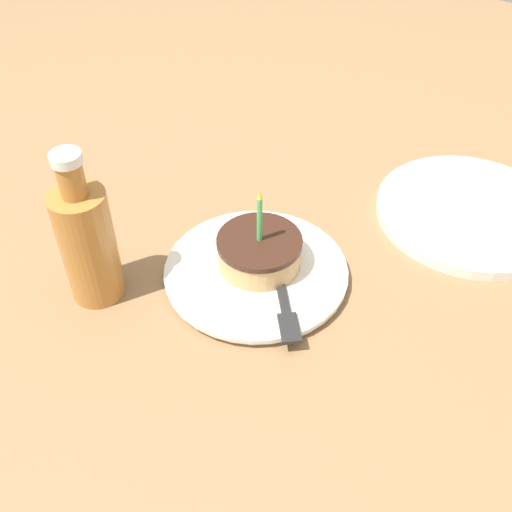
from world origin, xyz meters
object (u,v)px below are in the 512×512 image
plate (256,272)px  cake_slice (259,251)px  fork (283,298)px  bottle (87,242)px  side_plate (470,212)px

plate → cake_slice: size_ratio=2.02×
plate → fork: bearing=67.2°
cake_slice → bottle: (0.15, -0.15, 0.05)m
cake_slice → bottle: bearing=-44.6°
plate → side_plate: bearing=148.2°
fork → cake_slice: bearing=-119.6°
plate → side_plate: (-0.29, 0.18, -0.00)m
cake_slice → fork: (0.04, 0.06, -0.02)m
plate → bottle: bottle is taller
bottle → fork: bearing=118.7°
cake_slice → side_plate: bearing=147.1°
plate → side_plate: size_ratio=0.88×
plate → cake_slice: 0.03m
plate → fork: size_ratio=1.79×
cake_slice → plate: bearing=9.6°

